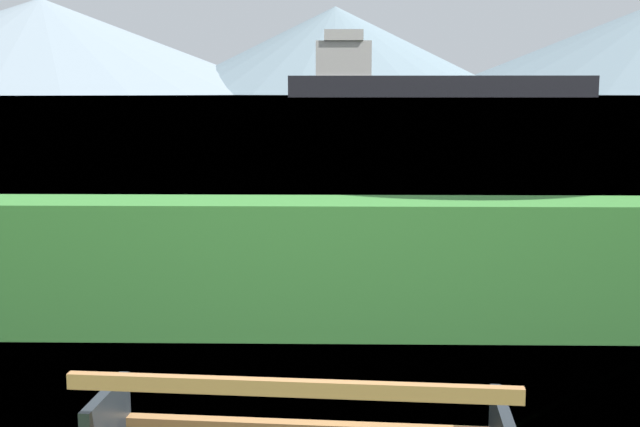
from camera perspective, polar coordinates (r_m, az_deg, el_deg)
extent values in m
plane|color=slate|center=(312.68, 1.08, 8.37)|extent=(620.00, 620.00, 0.00)
cube|color=olive|center=(3.87, -1.08, -15.00)|extent=(1.84, 0.20, 0.04)
cube|color=olive|center=(3.26, -2.12, -12.35)|extent=(1.84, 0.18, 0.06)
cube|color=#387A33|center=(6.67, -0.24, -3.81)|extent=(10.48, 0.70, 1.12)
cube|color=#232328|center=(278.11, 8.60, 8.97)|extent=(103.49, 13.80, 7.21)
cube|color=silver|center=(275.87, 1.69, 11.01)|extent=(18.67, 12.10, 11.53)
cube|color=silver|center=(276.28, 1.70, 12.58)|extent=(13.09, 13.42, 3.60)
cone|color=gray|center=(582.39, -19.23, 11.21)|extent=(341.15, 341.15, 64.08)
cone|color=slate|center=(558.20, 1.10, 11.58)|extent=(241.86, 241.86, 59.36)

